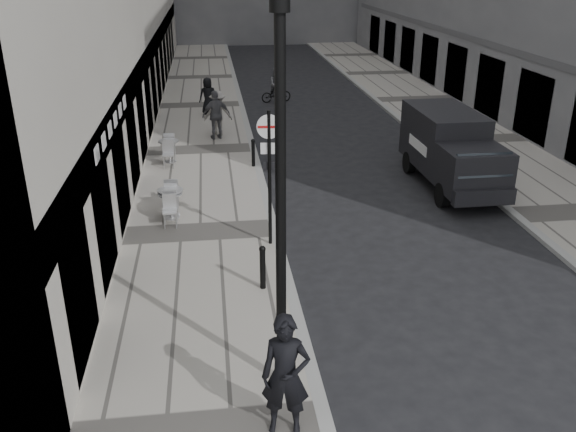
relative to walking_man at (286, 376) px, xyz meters
name	(u,v)px	position (x,y,z in m)	size (l,w,h in m)	color
sidewalk	(201,151)	(-1.35, 15.32, -1.08)	(4.00, 60.00, 0.12)	gray
far_sidewalk	(474,140)	(9.65, 15.32, -1.08)	(4.00, 60.00, 0.12)	gray
walking_man	(286,376)	(0.00, 0.00, 0.00)	(0.74, 0.49, 2.04)	black
sign_post	(269,161)	(0.45, 6.72, 1.21)	(0.60, 0.13, 3.48)	black
lamppost	(281,186)	(0.08, 1.20, 2.59)	(0.29, 0.29, 6.49)	black
bollard_near	(263,269)	(0.05, 4.45, -0.54)	(0.13, 0.13, 0.96)	black
bollard_far	(253,154)	(0.50, 13.02, -0.56)	(0.12, 0.12, 0.92)	black
panel_van	(450,146)	(6.65, 10.55, 0.19)	(1.91, 5.04, 2.37)	black
cyclist	(276,89)	(2.49, 23.61, -0.48)	(1.66, 0.90, 1.69)	black
pedestrian_a	(216,115)	(-0.69, 16.73, -0.05)	(1.14, 0.47, 1.94)	#545459
pedestrian_b	(218,113)	(-0.61, 17.36, -0.12)	(1.16, 0.67, 1.80)	gray
pedestrian_c	(208,96)	(-0.98, 20.98, -0.18)	(0.83, 0.54, 1.69)	black
cafe_table_near	(171,203)	(-2.15, 8.70, -0.58)	(0.68, 1.54, 0.88)	silver
cafe_table_mid	(171,200)	(-2.15, 8.87, -0.55)	(0.72, 1.64, 0.93)	silver
cafe_table_far	(169,149)	(-2.44, 13.88, -0.55)	(0.72, 1.64, 0.93)	#B4B3B6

